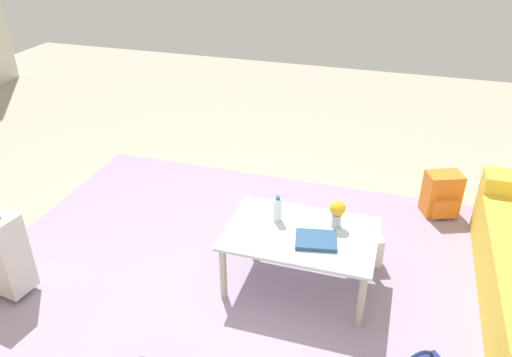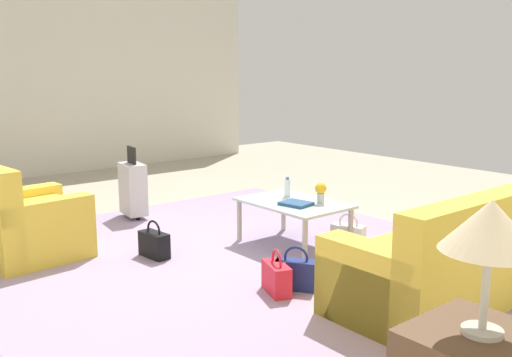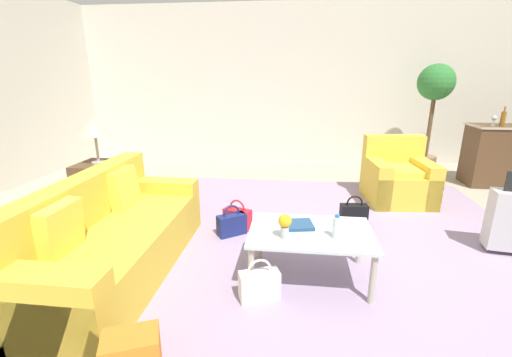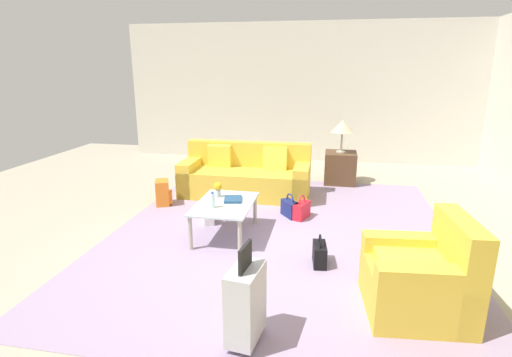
# 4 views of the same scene
# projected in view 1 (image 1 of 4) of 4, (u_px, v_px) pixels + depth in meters

# --- Properties ---
(ground_plane) EXTENTS (12.00, 12.00, 0.00)m
(ground_plane) POSITION_uv_depth(u_px,v_px,m) (225.00, 317.00, 3.40)
(ground_plane) COLOR #A89E89
(coffee_table) EXTENTS (1.05, 0.71, 0.45)m
(coffee_table) POSITION_uv_depth(u_px,v_px,m) (301.00, 239.00, 3.52)
(coffee_table) COLOR silver
(coffee_table) RESTS_ON ground
(water_bottle) EXTENTS (0.06, 0.06, 0.20)m
(water_bottle) POSITION_uv_depth(u_px,v_px,m) (278.00, 209.00, 3.58)
(water_bottle) COLOR silver
(water_bottle) RESTS_ON coffee_table
(coffee_table_book) EXTENTS (0.31, 0.27, 0.03)m
(coffee_table_book) POSITION_uv_depth(u_px,v_px,m) (316.00, 240.00, 3.39)
(coffee_table_book) COLOR navy
(coffee_table_book) RESTS_ON coffee_table
(flower_vase) EXTENTS (0.11, 0.11, 0.21)m
(flower_vase) POSITION_uv_depth(u_px,v_px,m) (337.00, 212.00, 3.50)
(flower_vase) COLOR #B2B7BC
(flower_vase) RESTS_ON coffee_table
(handbag_white) EXTENTS (0.35, 0.25, 0.36)m
(handbag_white) POSITION_uv_depth(u_px,v_px,m) (361.00, 250.00, 3.84)
(handbag_white) COLOR white
(handbag_white) RESTS_ON ground
(backpack_orange) EXTENTS (0.35, 0.33, 0.40)m
(backpack_orange) POSITION_uv_depth(u_px,v_px,m) (442.00, 195.00, 4.44)
(backpack_orange) COLOR orange
(backpack_orange) RESTS_ON ground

